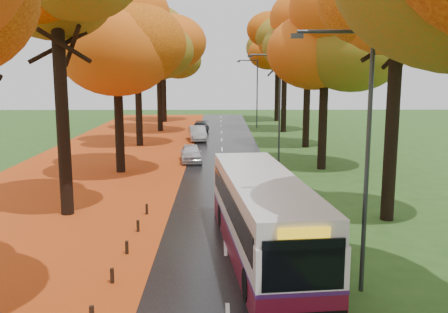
{
  "coord_description": "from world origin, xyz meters",
  "views": [
    {
      "loc": [
        -0.23,
        -6.62,
        6.82
      ],
      "look_at": [
        0.0,
        17.63,
        2.6
      ],
      "focal_mm": 40.0,
      "sensor_mm": 36.0,
      "label": 1
    }
  ],
  "objects_px": {
    "streetlamp_mid": "(276,99)",
    "streetlamp_far": "(255,88)",
    "bus": "(263,214)",
    "car_silver": "(197,133)",
    "car_dark": "(200,128)",
    "car_white": "(191,153)",
    "streetlamp_near": "(360,142)"
  },
  "relations": [
    {
      "from": "streetlamp_mid",
      "to": "car_dark",
      "type": "distance_m",
      "value": 18.81
    },
    {
      "from": "streetlamp_mid",
      "to": "bus",
      "type": "distance_m",
      "value": 19.32
    },
    {
      "from": "car_silver",
      "to": "car_dark",
      "type": "distance_m",
      "value": 5.85
    },
    {
      "from": "bus",
      "to": "car_silver",
      "type": "distance_m",
      "value": 30.52
    },
    {
      "from": "streetlamp_near",
      "to": "streetlamp_far",
      "type": "distance_m",
      "value": 44.0
    },
    {
      "from": "streetlamp_near",
      "to": "car_white",
      "type": "relative_size",
      "value": 2.1
    },
    {
      "from": "car_white",
      "to": "car_silver",
      "type": "relative_size",
      "value": 0.89
    },
    {
      "from": "streetlamp_near",
      "to": "bus",
      "type": "bearing_deg",
      "value": 129.64
    },
    {
      "from": "streetlamp_far",
      "to": "car_silver",
      "type": "bearing_deg",
      "value": -120.7
    },
    {
      "from": "streetlamp_mid",
      "to": "car_dark",
      "type": "relative_size",
      "value": 1.96
    },
    {
      "from": "car_silver",
      "to": "streetlamp_near",
      "type": "bearing_deg",
      "value": -87.07
    },
    {
      "from": "streetlamp_far",
      "to": "streetlamp_mid",
      "type": "bearing_deg",
      "value": -90.0
    },
    {
      "from": "streetlamp_far",
      "to": "car_silver",
      "type": "relative_size",
      "value": 1.87
    },
    {
      "from": "streetlamp_near",
      "to": "car_silver",
      "type": "distance_m",
      "value": 34.21
    },
    {
      "from": "streetlamp_mid",
      "to": "streetlamp_far",
      "type": "distance_m",
      "value": 22.0
    },
    {
      "from": "car_dark",
      "to": "bus",
      "type": "bearing_deg",
      "value": -78.09
    },
    {
      "from": "streetlamp_mid",
      "to": "car_white",
      "type": "height_order",
      "value": "streetlamp_mid"
    },
    {
      "from": "streetlamp_mid",
      "to": "car_silver",
      "type": "distance_m",
      "value": 13.61
    },
    {
      "from": "streetlamp_mid",
      "to": "car_white",
      "type": "relative_size",
      "value": 2.1
    },
    {
      "from": "streetlamp_far",
      "to": "car_dark",
      "type": "relative_size",
      "value": 1.96
    },
    {
      "from": "bus",
      "to": "car_white",
      "type": "height_order",
      "value": "bus"
    },
    {
      "from": "streetlamp_near",
      "to": "bus",
      "type": "distance_m",
      "value": 5.11
    },
    {
      "from": "streetlamp_far",
      "to": "car_dark",
      "type": "xyz_separation_m",
      "value": [
        -6.3,
        -4.75,
        -4.08
      ]
    },
    {
      "from": "bus",
      "to": "car_silver",
      "type": "xyz_separation_m",
      "value": [
        -3.72,
        30.29,
        -0.83
      ]
    },
    {
      "from": "car_silver",
      "to": "car_dark",
      "type": "height_order",
      "value": "car_silver"
    },
    {
      "from": "streetlamp_near",
      "to": "streetlamp_far",
      "type": "height_order",
      "value": "same"
    },
    {
      "from": "bus",
      "to": "car_white",
      "type": "distance_m",
      "value": 19.4
    },
    {
      "from": "streetlamp_mid",
      "to": "car_white",
      "type": "xyz_separation_m",
      "value": [
        -6.3,
        0.12,
        -4.03
      ]
    },
    {
      "from": "streetlamp_near",
      "to": "car_silver",
      "type": "height_order",
      "value": "streetlamp_near"
    },
    {
      "from": "bus",
      "to": "car_silver",
      "type": "bearing_deg",
      "value": 90.94
    },
    {
      "from": "car_silver",
      "to": "streetlamp_mid",
      "type": "bearing_deg",
      "value": -68.82
    },
    {
      "from": "streetlamp_mid",
      "to": "car_silver",
      "type": "bearing_deg",
      "value": 118.93
    }
  ]
}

